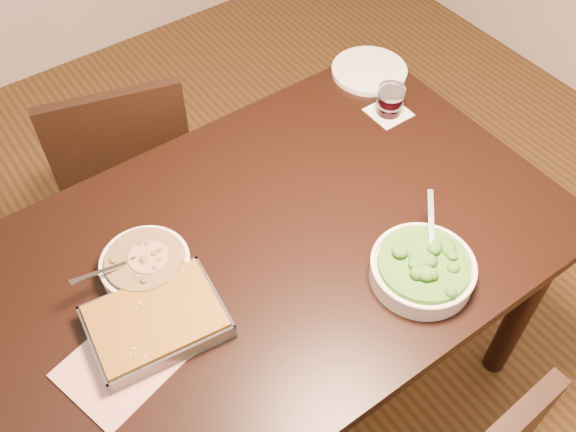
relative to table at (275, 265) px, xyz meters
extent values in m
plane|color=#422A13|center=(0.00, 0.00, -0.65)|extent=(4.00, 4.00, 0.00)
cube|color=black|center=(0.00, 0.00, 0.08)|extent=(1.40, 0.90, 0.04)
cube|color=black|center=(0.00, 0.00, 0.01)|extent=(1.26, 0.76, 0.08)
cylinder|color=black|center=(0.62, -0.37, -0.30)|extent=(0.07, 0.07, 0.71)
cylinder|color=black|center=(-0.62, 0.37, -0.30)|extent=(0.07, 0.07, 0.71)
cylinder|color=black|center=(0.62, 0.37, -0.30)|extent=(0.07, 0.07, 0.71)
cube|color=#B43A33|center=(-0.42, -0.07, 0.10)|extent=(0.31, 0.26, 0.01)
cube|color=white|center=(0.53, 0.19, 0.10)|extent=(0.11, 0.11, 0.00)
cylinder|color=white|center=(-0.29, 0.10, 0.11)|extent=(0.20, 0.20, 0.04)
torus|color=white|center=(-0.29, 0.10, 0.14)|extent=(0.21, 0.21, 0.01)
cylinder|color=#382B0F|center=(-0.29, 0.10, 0.14)|extent=(0.18, 0.18, 0.02)
cube|color=silver|center=(-0.35, 0.10, 0.15)|extent=(0.13, 0.01, 0.04)
cylinder|color=maroon|center=(-0.28, 0.09, 0.15)|extent=(0.09, 0.09, 0.00)
cylinder|color=white|center=(0.21, -0.28, 0.12)|extent=(0.24, 0.24, 0.05)
torus|color=white|center=(0.21, -0.28, 0.14)|extent=(0.24, 0.24, 0.01)
cylinder|color=#1B5313|center=(0.21, -0.28, 0.15)|extent=(0.21, 0.21, 0.02)
cube|color=silver|center=(0.26, -0.22, 0.16)|extent=(0.11, 0.13, 0.05)
cube|color=silver|center=(-0.34, -0.05, 0.10)|extent=(0.30, 0.24, 0.01)
cube|color=#532F0B|center=(-0.34, -0.05, 0.12)|extent=(0.29, 0.22, 0.04)
cube|color=silver|center=(-0.32, 0.05, 0.12)|extent=(0.28, 0.04, 0.04)
cube|color=silver|center=(-0.35, -0.14, 0.12)|extent=(0.28, 0.04, 0.04)
cube|color=silver|center=(-0.20, -0.06, 0.12)|extent=(0.03, 0.20, 0.04)
cube|color=silver|center=(-0.47, -0.03, 0.12)|extent=(0.03, 0.20, 0.04)
cylinder|color=black|center=(0.53, 0.19, 0.13)|extent=(0.07, 0.07, 0.06)
cylinder|color=silver|center=(0.53, 0.19, 0.17)|extent=(0.08, 0.08, 0.02)
cylinder|color=white|center=(0.60, 0.36, 0.10)|extent=(0.23, 0.23, 0.02)
cube|color=black|center=(-0.08, 0.77, -0.24)|extent=(0.50, 0.50, 0.04)
cylinder|color=black|center=(0.13, 0.89, -0.46)|extent=(0.03, 0.03, 0.39)
cylinder|color=black|center=(0.04, 0.56, -0.46)|extent=(0.03, 0.03, 0.39)
cylinder|color=black|center=(-0.20, 0.98, -0.46)|extent=(0.03, 0.03, 0.39)
cylinder|color=black|center=(-0.29, 0.65, -0.46)|extent=(0.03, 0.03, 0.39)
cube|color=black|center=(-0.13, 0.60, -0.01)|extent=(0.40, 0.14, 0.43)
camera|label=1|loc=(-0.51, -0.77, 1.31)|focal=40.00mm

